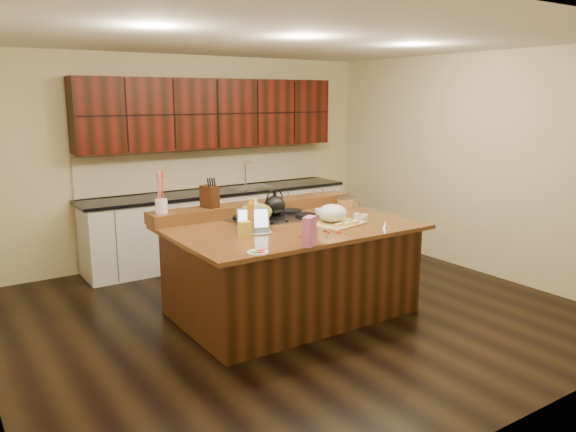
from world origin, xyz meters
TOP-DOWN VIEW (x-y plane):
  - room at (0.00, 0.00)m, footprint 5.52×5.02m
  - island at (0.00, 0.00)m, footprint 2.40×1.60m
  - back_ledge at (0.00, 0.70)m, footprint 2.40×0.30m
  - cooktop at (0.00, 0.30)m, footprint 0.92×0.52m
  - back_counter at (0.30, 2.23)m, footprint 3.70×0.66m
  - kettle at (0.00, 0.30)m, footprint 0.27×0.27m
  - green_bowl at (-0.30, 0.17)m, footprint 0.33×0.33m
  - laptop at (-0.45, -0.05)m, footprint 0.37×0.34m
  - oil_bottle at (-0.47, -0.03)m, footprint 0.07×0.07m
  - vinegar_bottle at (-0.38, 0.04)m, footprint 0.07×0.07m
  - wooden_tray at (0.37, -0.22)m, footprint 0.57×0.47m
  - ramekin_a at (0.80, -0.17)m, footprint 0.11×0.11m
  - ramekin_b at (0.77, -0.12)m, footprint 0.12×0.12m
  - ramekin_c at (0.59, 0.32)m, footprint 0.12×0.12m
  - strainer_bowl at (1.08, 0.43)m, footprint 0.24×0.24m
  - kitchen_timer at (0.69, -0.62)m, footprint 0.09×0.09m
  - pink_bag at (-0.32, -0.76)m, footprint 0.16×0.13m
  - candy_plate at (-0.80, -0.71)m, footprint 0.22×0.22m
  - package_box at (-0.63, -0.19)m, footprint 0.11×0.08m
  - utensil_crock at (-1.07, 0.70)m, footprint 0.16×0.16m
  - knife_block at (-0.54, 0.70)m, footprint 0.16×0.21m
  - gumdrop_0 at (0.17, -0.53)m, footprint 0.02×0.02m
  - gumdrop_1 at (-0.02, -0.62)m, footprint 0.02×0.02m
  - gumdrop_2 at (-0.20, -0.46)m, footprint 0.02×0.02m
  - gumdrop_3 at (-0.03, -0.41)m, footprint 0.02×0.02m
  - gumdrop_4 at (0.23, -0.40)m, footprint 0.02×0.02m
  - gumdrop_5 at (0.21, -0.60)m, footprint 0.02×0.02m
  - gumdrop_6 at (-0.06, -0.39)m, footprint 0.02×0.02m
  - gumdrop_7 at (-0.13, -0.40)m, footprint 0.02×0.02m
  - gumdrop_8 at (0.11, -0.44)m, footprint 0.02×0.02m
  - gumdrop_9 at (0.12, -0.39)m, footprint 0.02×0.02m
  - gumdrop_10 at (0.10, -0.49)m, footprint 0.02×0.02m
  - gumdrop_11 at (0.13, -0.39)m, footprint 0.02×0.02m
  - gumdrop_12 at (0.18, -0.56)m, footprint 0.02×0.02m

SIDE VIEW (x-z plane):
  - island at x=0.00m, z-range 0.00..0.92m
  - candy_plate at x=-0.80m, z-range 0.92..0.93m
  - gumdrop_0 at x=0.17m, z-range 0.92..0.94m
  - gumdrop_1 at x=-0.02m, z-range 0.92..0.94m
  - gumdrop_2 at x=-0.20m, z-range 0.92..0.94m
  - gumdrop_3 at x=-0.03m, z-range 0.92..0.94m
  - gumdrop_4 at x=0.23m, z-range 0.92..0.94m
  - gumdrop_5 at x=0.21m, z-range 0.92..0.94m
  - gumdrop_6 at x=-0.06m, z-range 0.92..0.94m
  - gumdrop_7 at x=-0.13m, z-range 0.92..0.94m
  - gumdrop_8 at x=0.11m, z-range 0.92..0.94m
  - gumdrop_9 at x=0.12m, z-range 0.92..0.94m
  - gumdrop_10 at x=0.10m, z-range 0.92..0.94m
  - gumdrop_11 at x=0.13m, z-range 0.92..0.94m
  - gumdrop_12 at x=0.18m, z-range 0.92..0.94m
  - cooktop at x=0.00m, z-range 0.91..0.96m
  - ramekin_a at x=0.80m, z-range 0.92..0.96m
  - ramekin_b at x=0.77m, z-range 0.92..0.96m
  - ramekin_c at x=0.59m, z-range 0.92..0.96m
  - kitchen_timer at x=0.69m, z-range 0.92..0.99m
  - strainer_bowl at x=1.08m, z-range 0.92..1.01m
  - laptop at x=-0.45m, z-range 0.87..1.08m
  - back_ledge at x=0.00m, z-range 0.92..1.04m
  - back_counter at x=0.30m, z-range -0.22..2.18m
  - package_box at x=-0.63m, z-range 0.92..1.07m
  - wooden_tray at x=0.37m, z-range 0.91..1.11m
  - vinegar_bottle at x=-0.38m, z-range 0.92..1.17m
  - pink_bag at x=-0.32m, z-range 0.92..1.18m
  - green_bowl at x=-0.30m, z-range 0.97..1.14m
  - oil_bottle at x=-0.47m, z-range 0.92..1.19m
  - kettle at x=0.00m, z-range 0.97..1.17m
  - utensil_crock at x=-1.07m, z-range 1.04..1.18m
  - knife_block at x=-0.54m, z-range 1.04..1.27m
  - room at x=0.00m, z-range -0.01..2.71m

